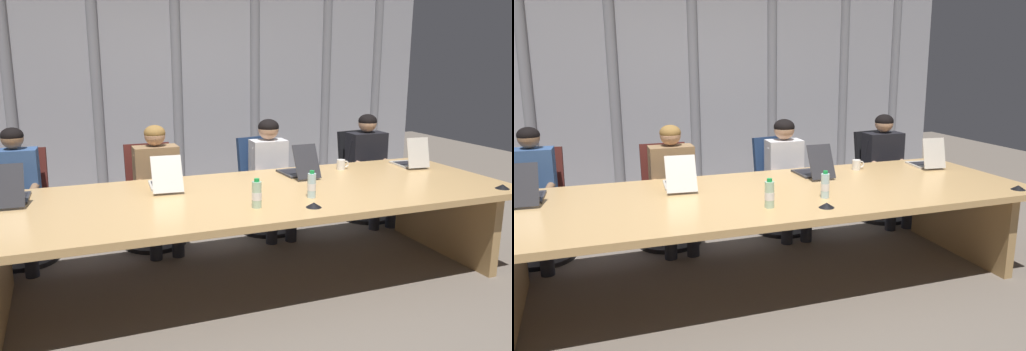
% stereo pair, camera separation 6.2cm
% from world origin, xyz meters
% --- Properties ---
extents(ground_plane, '(13.19, 13.19, 0.00)m').
position_xyz_m(ground_plane, '(0.00, 0.00, 0.00)').
color(ground_plane, '#6B6056').
extents(conference_table, '(4.17, 1.48, 0.73)m').
position_xyz_m(conference_table, '(0.00, 0.00, 0.60)').
color(conference_table, tan).
rests_on(conference_table, ground_plane).
extents(curtain_backdrop, '(6.59, 0.17, 2.79)m').
position_xyz_m(curtain_backdrop, '(0.00, 2.58, 1.39)').
color(curtain_backdrop, '#9999A0').
rests_on(curtain_backdrop, ground_plane).
extents(laptop_left_end, '(0.25, 0.47, 0.30)m').
position_xyz_m(laptop_left_end, '(-1.73, 0.36, 0.79)').
color(laptop_left_end, '#2D2D33').
rests_on(laptop_left_end, conference_table).
extents(laptop_left_mid, '(0.27, 0.48, 0.28)m').
position_xyz_m(laptop_left_mid, '(-0.61, 0.38, 0.79)').
color(laptop_left_mid, beige).
rests_on(laptop_left_mid, conference_table).
extents(laptop_center, '(0.23, 0.46, 0.29)m').
position_xyz_m(laptop_center, '(0.56, 0.40, 0.79)').
color(laptop_center, '#2D2D33').
rests_on(laptop_center, conference_table).
extents(laptop_right_mid, '(0.25, 0.39, 0.29)m').
position_xyz_m(laptop_right_mid, '(1.73, 0.37, 0.79)').
color(laptop_right_mid, beige).
rests_on(laptop_right_mid, conference_table).
extents(office_chair_left_end, '(0.60, 0.60, 0.96)m').
position_xyz_m(office_chair_left_end, '(-1.73, 1.19, 0.36)').
color(office_chair_left_end, '#511E19').
rests_on(office_chair_left_end, ground_plane).
extents(office_chair_left_mid, '(0.60, 0.60, 0.94)m').
position_xyz_m(office_chair_left_mid, '(-0.59, 1.19, 0.35)').
color(office_chair_left_mid, '#511E19').
rests_on(office_chair_left_mid, ground_plane).
extents(office_chair_center, '(0.60, 0.61, 0.95)m').
position_xyz_m(office_chair_center, '(0.57, 1.19, 0.36)').
color(office_chair_center, navy).
rests_on(office_chair_center, ground_plane).
extents(office_chair_right_mid, '(0.60, 0.61, 0.95)m').
position_xyz_m(office_chair_right_mid, '(1.75, 1.19, 0.36)').
color(office_chair_right_mid, black).
rests_on(office_chair_right_mid, ground_plane).
extents(person_left_end, '(0.40, 0.56, 1.18)m').
position_xyz_m(person_left_end, '(-1.74, 1.03, 0.66)').
color(person_left_end, '#335184').
rests_on(person_left_end, ground_plane).
extents(person_left_mid, '(0.42, 0.55, 1.14)m').
position_xyz_m(person_left_mid, '(-0.55, 1.03, 0.65)').
color(person_left_mid, olive).
rests_on(person_left_mid, ground_plane).
extents(person_center, '(0.38, 0.56, 1.15)m').
position_xyz_m(person_center, '(0.57, 1.03, 0.66)').
color(person_center, silver).
rests_on(person_center, ground_plane).
extents(person_right_mid, '(0.42, 0.55, 1.16)m').
position_xyz_m(person_right_mid, '(1.72, 1.03, 0.66)').
color(person_right_mid, black).
rests_on(person_right_mid, ground_plane).
extents(water_bottle_primary, '(0.07, 0.07, 0.21)m').
position_xyz_m(water_bottle_primary, '(-0.13, -0.38, 0.83)').
color(water_bottle_primary, '#ADD1B2').
rests_on(water_bottle_primary, conference_table).
extents(water_bottle_secondary, '(0.06, 0.06, 0.20)m').
position_xyz_m(water_bottle_secondary, '(0.34, -0.28, 0.82)').
color(water_bottle_secondary, silver).
rests_on(water_bottle_secondary, conference_table).
extents(coffee_mug_near, '(0.12, 0.08, 0.09)m').
position_xyz_m(coffee_mug_near, '(1.05, 0.49, 0.78)').
color(coffee_mug_near, white).
rests_on(coffee_mug_near, conference_table).
extents(conference_mic_left_side, '(0.11, 0.11, 0.03)m').
position_xyz_m(conference_mic_left_side, '(0.24, -0.52, 0.75)').
color(conference_mic_left_side, black).
rests_on(conference_mic_left_side, conference_table).
extents(conference_mic_middle, '(0.11, 0.11, 0.03)m').
position_xyz_m(conference_mic_middle, '(1.87, -0.59, 0.75)').
color(conference_mic_middle, black).
rests_on(conference_mic_middle, conference_table).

